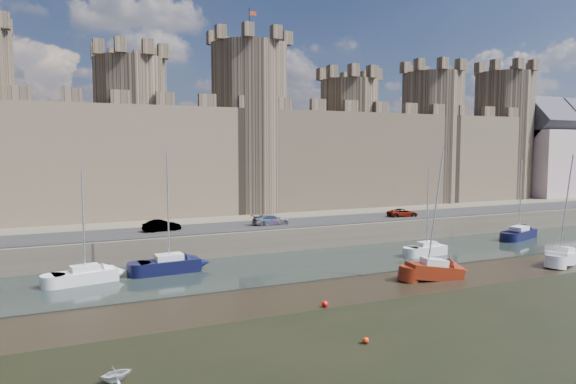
# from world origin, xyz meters

# --- Properties ---
(ground) EXTENTS (160.00, 160.00, 0.00)m
(ground) POSITION_xyz_m (0.00, 0.00, 0.00)
(ground) COLOR black
(ground) RESTS_ON ground
(water_channel) EXTENTS (160.00, 12.00, 0.08)m
(water_channel) POSITION_xyz_m (0.00, 24.00, 0.04)
(water_channel) COLOR black
(water_channel) RESTS_ON ground
(quay) EXTENTS (160.00, 60.00, 2.50)m
(quay) POSITION_xyz_m (0.00, 60.00, 1.25)
(quay) COLOR #4C443A
(quay) RESTS_ON ground
(road) EXTENTS (160.00, 7.00, 0.10)m
(road) POSITION_xyz_m (0.00, 34.00, 2.55)
(road) COLOR black
(road) RESTS_ON quay
(castle) EXTENTS (108.50, 11.00, 29.00)m
(castle) POSITION_xyz_m (-0.64, 48.00, 11.67)
(castle) COLOR #42382B
(castle) RESTS_ON quay
(car_1) EXTENTS (4.01, 1.90, 1.27)m
(car_1) POSITION_xyz_m (-13.03, 34.11, 3.14)
(car_1) COLOR gray
(car_1) RESTS_ON quay
(car_2) EXTENTS (4.37, 1.89, 1.25)m
(car_2) POSITION_xyz_m (-0.83, 33.54, 3.13)
(car_2) COLOR gray
(car_2) RESTS_ON quay
(car_3) EXTENTS (4.16, 2.53, 1.08)m
(car_3) POSITION_xyz_m (17.14, 33.08, 3.04)
(car_3) COLOR gray
(car_3) RESTS_ON quay
(sailboat_0) EXTENTS (5.27, 2.84, 9.34)m
(sailboat_0) POSITION_xyz_m (-21.04, 25.16, 0.75)
(sailboat_0) COLOR silver
(sailboat_0) RESTS_ON ground
(sailboat_1) EXTENTS (5.46, 2.37, 10.73)m
(sailboat_1) POSITION_xyz_m (-13.95, 25.81, 0.83)
(sailboat_1) COLOR black
(sailboat_1) RESTS_ON ground
(sailboat_2) EXTENTS (4.27, 1.78, 9.10)m
(sailboat_2) POSITION_xyz_m (12.16, 22.28, 0.75)
(sailboat_2) COLOR silver
(sailboat_2) RESTS_ON ground
(sailboat_3) EXTENTS (5.96, 3.78, 9.75)m
(sailboat_3) POSITION_xyz_m (29.15, 25.49, 0.76)
(sailboat_3) COLOR black
(sailboat_3) RESTS_ON ground
(sailboat_4) EXTENTS (5.03, 2.61, 11.22)m
(sailboat_4) POSITION_xyz_m (6.47, 14.39, 0.81)
(sailboat_4) COLOR maroon
(sailboat_4) RESTS_ON ground
(sailboat_5) EXTENTS (5.31, 3.58, 10.68)m
(sailboat_5) POSITION_xyz_m (21.90, 13.79, 0.76)
(sailboat_5) COLOR silver
(sailboat_5) RESTS_ON ground
(dinghy_3) EXTENTS (1.54, 1.34, 0.80)m
(dinghy_3) POSITION_xyz_m (-20.68, 5.11, 0.40)
(dinghy_3) COLOR silver
(dinghy_3) RESTS_ON ground
(buoy_0) EXTENTS (0.39, 0.39, 0.39)m
(buoy_0) POSITION_xyz_m (-7.00, 4.34, 0.19)
(buoy_0) COLOR red
(buoy_0) RESTS_ON ground
(buoy_1) EXTENTS (0.46, 0.46, 0.46)m
(buoy_1) POSITION_xyz_m (-5.87, 11.35, 0.23)
(buoy_1) COLOR red
(buoy_1) RESTS_ON ground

